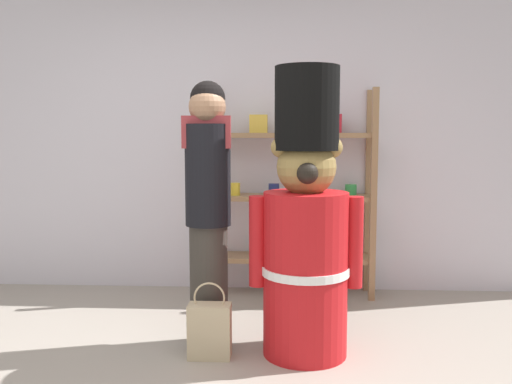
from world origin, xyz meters
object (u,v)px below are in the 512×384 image
Objects in this scene: merchandise_shelf at (294,190)px; shopping_bag at (210,330)px; teddy_bear_guard at (306,232)px; person_shopper at (208,203)px.

shopping_bag is (-0.53, -1.37, -0.71)m from merchandise_shelf.
teddy_bear_guard is 0.83m from shopping_bag.
shopping_bag is at bearing -170.89° from teddy_bear_guard.
teddy_bear_guard reaches higher than merchandise_shelf.
teddy_bear_guard reaches higher than shopping_bag.
merchandise_shelf is 0.98× the size of teddy_bear_guard.
teddy_bear_guard is at bearing -87.78° from merchandise_shelf.
shopping_bag is (-0.58, -0.09, -0.59)m from teddy_bear_guard.
person_shopper is (-0.61, 0.12, 0.16)m from teddy_bear_guard.
person_shopper is 0.78m from shopping_bag.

